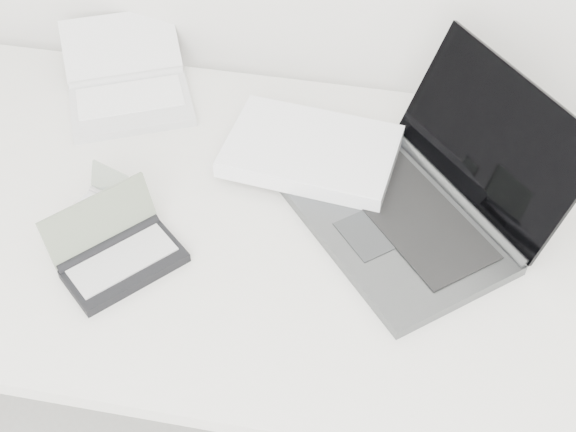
% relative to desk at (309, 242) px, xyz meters
% --- Properties ---
extents(desk, '(1.60, 0.80, 0.73)m').
position_rel_desk_xyz_m(desk, '(0.00, 0.00, 0.00)').
color(desk, white).
rests_on(desk, ground).
extents(laptop_large, '(0.64, 0.53, 0.24)m').
position_rel_desk_xyz_m(laptop_large, '(0.11, 0.09, 0.09)').
color(laptop_large, '#505355').
rests_on(laptop_large, desk).
extents(netbook_open_white, '(0.34, 0.37, 0.09)m').
position_rel_desk_xyz_m(netbook_open_white, '(-0.42, 0.28, 0.07)').
color(netbook_open_white, silver).
rests_on(netbook_open_white, desk).
extents(pda_silver, '(0.10, 0.11, 0.06)m').
position_rel_desk_xyz_m(pda_silver, '(-0.37, -0.02, 0.06)').
color(pda_silver, white).
rests_on(pda_silver, desk).
extents(palmtop_charcoal, '(0.23, 0.24, 0.10)m').
position_rel_desk_xyz_m(palmtop_charcoal, '(-0.30, -0.14, 0.07)').
color(palmtop_charcoal, black).
rests_on(palmtop_charcoal, desk).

